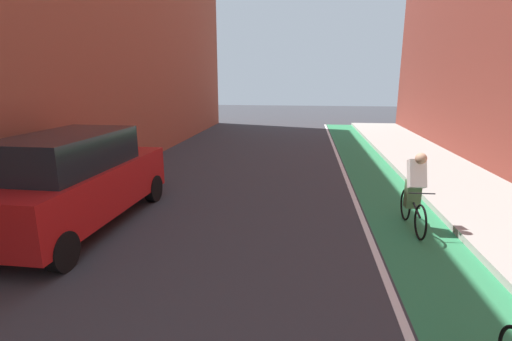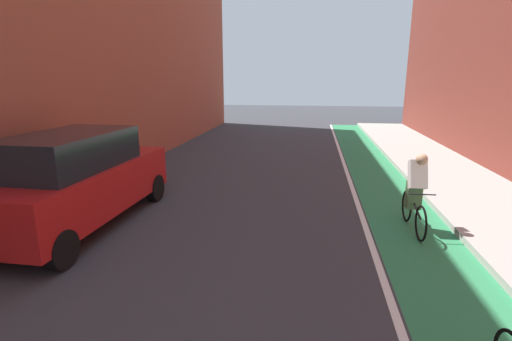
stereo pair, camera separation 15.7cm
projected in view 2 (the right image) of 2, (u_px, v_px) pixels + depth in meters
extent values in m
plane|color=#38383D|center=(240.00, 225.00, 8.07)|extent=(71.38, 71.38, 0.00)
cube|color=#2D8451|center=(394.00, 203.00, 9.49)|extent=(1.60, 32.45, 0.00)
cube|color=white|center=(357.00, 201.00, 9.62)|extent=(0.12, 32.45, 0.00)
cube|color=#A8A59E|center=(489.00, 204.00, 9.15)|extent=(2.80, 32.45, 0.14)
cube|color=red|center=(81.00, 188.00, 7.88)|extent=(1.84, 4.73, 0.95)
cube|color=black|center=(69.00, 152.00, 7.46)|extent=(1.59, 2.85, 0.75)
cylinder|color=black|center=(97.00, 185.00, 9.84)|extent=(0.23, 0.66, 0.66)
cylinder|color=black|center=(155.00, 188.00, 9.59)|extent=(0.23, 0.66, 0.66)
cylinder|color=black|center=(61.00, 250.00, 6.14)|extent=(0.23, 0.66, 0.66)
torus|color=black|center=(421.00, 223.00, 7.21)|extent=(0.06, 0.69, 0.69)
torus|color=black|center=(407.00, 206.00, 8.22)|extent=(0.06, 0.69, 0.69)
cylinder|color=black|center=(414.00, 204.00, 7.66)|extent=(0.06, 0.96, 0.33)
cylinder|color=black|center=(412.00, 197.00, 7.82)|extent=(0.04, 0.12, 0.55)
cylinder|color=black|center=(423.00, 194.00, 7.15)|extent=(0.48, 0.04, 0.02)
cube|color=#4C7247|center=(414.00, 195.00, 7.72)|extent=(0.29, 0.25, 0.56)
cube|color=beige|center=(418.00, 174.00, 7.49)|extent=(0.33, 0.41, 0.60)
sphere|color=tan|center=(422.00, 159.00, 7.26)|extent=(0.22, 0.22, 0.22)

